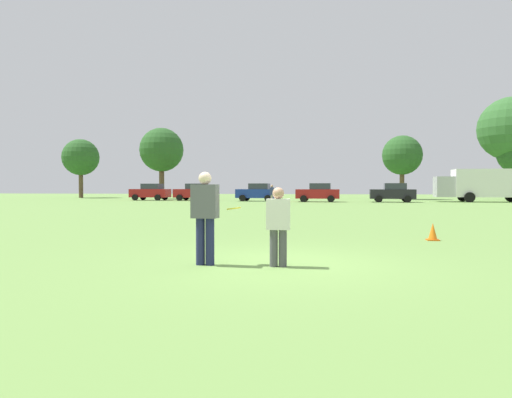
{
  "coord_description": "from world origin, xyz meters",
  "views": [
    {
      "loc": [
        0.84,
        -8.72,
        1.48
      ],
      "look_at": [
        -0.46,
        0.18,
        1.24
      ],
      "focal_mm": 32.08,
      "sensor_mm": 36.0,
      "label": 1
    }
  ],
  "objects": [
    {
      "name": "box_truck",
      "position": [
        16.31,
        38.27,
        1.75
      ],
      "size": [
        8.62,
        3.31,
        3.18
      ],
      "color": "white",
      "rests_on": "ground"
    },
    {
      "name": "parked_car_mid_left",
      "position": [
        -12.66,
        38.62,
        0.92
      ],
      "size": [
        4.29,
        2.39,
        1.82
      ],
      "color": "maroon",
      "rests_on": "ground"
    },
    {
      "name": "ground_plane",
      "position": [
        0.0,
        0.0,
        0.0
      ],
      "size": [
        166.2,
        166.2,
        0.0
      ],
      "primitive_type": "plane",
      "color": "#6B9347"
    },
    {
      "name": "tree_center_elm",
      "position": [
        10.05,
        46.63,
        5.14
      ],
      "size": [
        4.6,
        4.6,
        7.48
      ],
      "color": "brown",
      "rests_on": "ground"
    },
    {
      "name": "player_defender",
      "position": [
        0.03,
        -0.33,
        0.82
      ],
      "size": [
        0.44,
        0.26,
        1.47
      ],
      "color": "#4C4C51",
      "rests_on": "ground"
    },
    {
      "name": "tree_west_oak",
      "position": [
        -31.26,
        48.58,
        5.41
      ],
      "size": [
        4.84,
        4.84,
        7.86
      ],
      "color": "brown",
      "rests_on": "ground"
    },
    {
      "name": "frisbee",
      "position": [
        -0.83,
        -0.18,
        1.07
      ],
      "size": [
        0.27,
        0.27,
        0.06
      ],
      "color": "yellow"
    },
    {
      "name": "parked_car_near_left",
      "position": [
        -17.75,
        39.02,
        0.92
      ],
      "size": [
        4.29,
        2.39,
        1.82
      ],
      "color": "maroon",
      "rests_on": "ground"
    },
    {
      "name": "parked_car_center",
      "position": [
        -5.77,
        37.82,
        0.92
      ],
      "size": [
        4.29,
        2.39,
        1.82
      ],
      "color": "navy",
      "rests_on": "ground"
    },
    {
      "name": "parked_car_near_right",
      "position": [
        7.54,
        36.55,
        0.92
      ],
      "size": [
        4.29,
        2.39,
        1.82
      ],
      "color": "black",
      "rests_on": "ground"
    },
    {
      "name": "parked_car_mid_right",
      "position": [
        0.44,
        36.44,
        0.92
      ],
      "size": [
        4.29,
        2.39,
        1.82
      ],
      "color": "maroon",
      "rests_on": "ground"
    },
    {
      "name": "tree_east_birch",
      "position": [
        22.04,
        46.98,
        8.03
      ],
      "size": [
        7.19,
        7.19,
        11.68
      ],
      "color": "brown",
      "rests_on": "ground"
    },
    {
      "name": "bystander_sideline_watcher",
      "position": [
        -3.21,
        28.07,
        0.93
      ],
      "size": [
        0.29,
        0.47,
        1.64
      ],
      "color": "gray",
      "rests_on": "ground"
    },
    {
      "name": "tree_west_maple",
      "position": [
        -18.69,
        45.09,
        5.97
      ],
      "size": [
        5.34,
        5.34,
        8.68
      ],
      "color": "brown",
      "rests_on": "ground"
    },
    {
      "name": "player_thrower",
      "position": [
        -1.35,
        -0.35,
        0.99
      ],
      "size": [
        0.5,
        0.3,
        1.76
      ],
      "color": "#1E234C",
      "rests_on": "ground"
    },
    {
      "name": "traffic_cone",
      "position": [
        3.86,
        4.41,
        0.23
      ],
      "size": [
        0.32,
        0.32,
        0.48
      ],
      "color": "#D8590C",
      "rests_on": "ground"
    }
  ]
}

